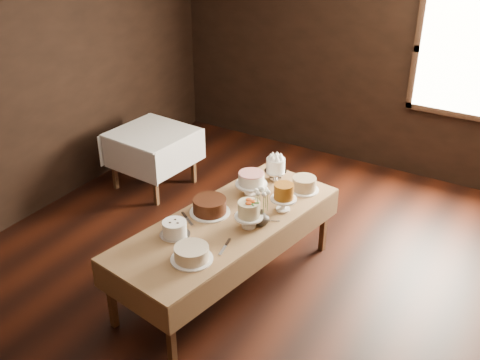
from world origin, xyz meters
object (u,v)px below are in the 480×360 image
object	(u,v)px
cake_meringue	(275,170)
cake_server_b	(223,250)
display_table	(227,226)
cake_server_e	(189,221)
cake_swirl	(175,229)
cake_server_d	(271,221)
side_table	(152,138)
cake_flowers	(249,216)
flower_vase	(261,217)
cake_cream	(192,254)
cake_caramel	(284,199)
cake_chocolate	(210,206)
cake_server_c	(246,207)
cake_speckled	(304,184)
cake_lattice	(251,185)

from	to	relation	value
cake_meringue	cake_server_b	xyz separation A→B (m)	(0.21, -1.30, -0.10)
display_table	cake_meringue	world-z (taller)	cake_meringue
display_table	cake_server_e	xyz separation A→B (m)	(-0.27, -0.19, 0.05)
cake_swirl	cake_server_d	world-z (taller)	cake_swirl
side_table	cake_swirl	size ratio (longest dim) A/B	3.40
cake_flowers	flower_vase	xyz separation A→B (m)	(0.07, 0.09, -0.04)
cake_cream	cake_server_b	xyz separation A→B (m)	(0.14, 0.23, -0.05)
cake_meringue	cake_caramel	world-z (taller)	cake_caramel
side_table	cake_flowers	bearing A→B (deg)	-29.96
cake_server_e	cake_chocolate	bearing A→B (deg)	104.38
side_table	cake_server_c	size ratio (longest dim) A/B	3.80
side_table	cake_flowers	distance (m)	2.31
cake_meringue	cake_speckled	size ratio (longest dim) A/B	0.83
side_table	cake_server_d	bearing A→B (deg)	-24.60
cake_speckled	cake_server_b	distance (m)	1.25
cake_lattice	cake_server_d	size ratio (longest dim) A/B	1.31
cake_server_d	flower_vase	distance (m)	0.12
cake_speckled	cake_caramel	size ratio (longest dim) A/B	1.05
cake_lattice	cake_server_b	size ratio (longest dim) A/B	1.31
cake_chocolate	cake_cream	bearing A→B (deg)	-67.57
cake_meringue	cake_server_c	xyz separation A→B (m)	(0.03, -0.61, -0.10)
cake_caramel	cake_swirl	distance (m)	1.02
cake_speckled	cake_server_c	world-z (taller)	cake_speckled
cake_chocolate	cake_flowers	bearing A→B (deg)	-2.41
cake_caramel	cake_server_b	size ratio (longest dim) A/B	1.14
side_table	flower_vase	bearing A→B (deg)	-27.15
cake_lattice	display_table	bearing A→B (deg)	-83.64
cake_speckled	cake_swirl	distance (m)	1.40
cake_server_c	flower_vase	bearing A→B (deg)	-119.52
side_table	flower_vase	xyz separation A→B (m)	(2.07, -1.06, 0.14)
cake_flowers	cake_server_e	world-z (taller)	cake_flowers
cake_chocolate	cake_flowers	size ratio (longest dim) A/B	1.58
side_table	cake_speckled	distance (m)	2.15
cake_speckled	cake_caramel	distance (m)	0.43
cake_speckled	cake_server_d	xyz separation A→B (m)	(-0.00, -0.65, -0.06)
cake_server_d	cake_lattice	bearing A→B (deg)	114.18
cake_chocolate	cake_server_b	world-z (taller)	cake_chocolate
cake_cream	cake_speckled	bearing A→B (deg)	79.71
cake_caramel	cake_server_d	world-z (taller)	cake_caramel
cake_meringue	cake_lattice	xyz separation A→B (m)	(-0.05, -0.38, -0.01)
cake_caramel	cake_flowers	size ratio (longest dim) A/B	1.02
cake_chocolate	cake_swirl	distance (m)	0.46
cake_server_c	cake_server_e	world-z (taller)	same
cake_caramel	cake_speckled	bearing A→B (deg)	89.71
cake_lattice	cake_cream	size ratio (longest dim) A/B	0.85
display_table	cake_caramel	world-z (taller)	cake_caramel
cake_chocolate	cake_server_b	xyz separation A→B (m)	(0.41, -0.43, -0.06)
cake_speckled	cake_cream	world-z (taller)	cake_speckled
cake_chocolate	cake_server_d	distance (m)	0.56
cake_caramel	cake_server_e	size ratio (longest dim) A/B	1.14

